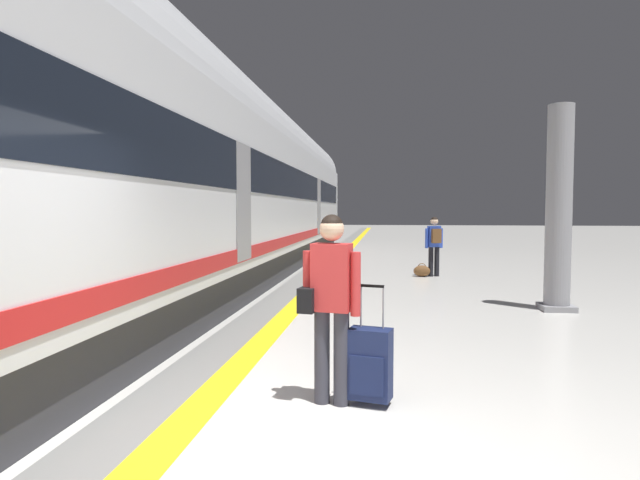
# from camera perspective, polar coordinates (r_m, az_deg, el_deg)

# --- Properties ---
(ground_plane) EXTENTS (120.00, 120.00, 0.00)m
(ground_plane) POSITION_cam_1_polar(r_m,az_deg,el_deg) (4.11, -7.53, -22.33)
(ground_plane) COLOR silver
(safety_line_strip) EXTENTS (0.36, 80.00, 0.01)m
(safety_line_strip) POSITION_cam_1_polar(r_m,az_deg,el_deg) (13.80, 0.13, -4.13)
(safety_line_strip) COLOR yellow
(safety_line_strip) RESTS_ON ground
(tactile_edge_band) EXTENTS (0.76, 80.00, 0.01)m
(tactile_edge_band) POSITION_cam_1_polar(r_m,az_deg,el_deg) (13.85, -1.52, -4.11)
(tactile_edge_band) COLOR slate
(tactile_edge_band) RESTS_ON ground
(high_speed_train) EXTENTS (2.94, 30.36, 4.97)m
(high_speed_train) POSITION_cam_1_polar(r_m,az_deg,el_deg) (14.20, -8.94, 6.14)
(high_speed_train) COLOR #38383D
(high_speed_train) RESTS_ON ground
(traveller_foreground) EXTENTS (0.57, 0.31, 1.73)m
(traveller_foreground) POSITION_cam_1_polar(r_m,az_deg,el_deg) (4.85, 1.07, -5.90)
(traveller_foreground) COLOR #383842
(traveller_foreground) RESTS_ON ground
(rolling_suitcase_foreground) EXTENTS (0.42, 0.31, 1.09)m
(rolling_suitcase_foreground) POSITION_cam_1_polar(r_m,az_deg,el_deg) (4.96, 5.37, -13.04)
(rolling_suitcase_foreground) COLOR #19234C
(rolling_suitcase_foreground) RESTS_ON ground
(passenger_near) EXTENTS (0.48, 0.37, 1.59)m
(passenger_near) POSITION_cam_1_polar(r_m,az_deg,el_deg) (14.51, 12.12, -0.12)
(passenger_near) COLOR black
(passenger_near) RESTS_ON ground
(duffel_bag_near) EXTENTS (0.44, 0.26, 0.36)m
(duffel_bag_near) POSITION_cam_1_polar(r_m,az_deg,el_deg) (14.45, 10.84, -3.26)
(duffel_bag_near) COLOR brown
(duffel_bag_near) RESTS_ON ground
(platform_pillar) EXTENTS (0.56, 0.56, 3.60)m
(platform_pillar) POSITION_cam_1_polar(r_m,az_deg,el_deg) (10.24, 24.16, 2.69)
(platform_pillar) COLOR gray
(platform_pillar) RESTS_ON ground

